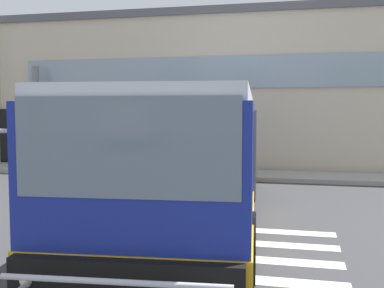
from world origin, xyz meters
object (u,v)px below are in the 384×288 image
object	(u,v)px
passenger_at_curb_edge	(85,143)
safety_bollard_yellow	(159,166)
entry_support_column	(36,116)
passenger_by_doorway	(63,143)
passenger_near_column	(52,142)
bus_main_foreground	(194,159)

from	to	relation	value
passenger_at_curb_edge	safety_bollard_yellow	xyz separation A→B (m)	(3.48, -1.52, -0.63)
entry_support_column	passenger_at_curb_edge	distance (m)	2.49
passenger_at_curb_edge	safety_bollard_yellow	size ratio (longest dim) A/B	1.86
safety_bollard_yellow	entry_support_column	bearing A→B (deg)	162.53
passenger_by_doorway	passenger_at_curb_edge	world-z (taller)	same
passenger_near_column	passenger_by_doorway	size ratio (longest dim) A/B	1.00
entry_support_column	passenger_near_column	bearing A→B (deg)	-16.10
passenger_by_doorway	passenger_near_column	bearing A→B (deg)	151.00
entry_support_column	passenger_by_doorway	world-z (taller)	entry_support_column
passenger_near_column	passenger_by_doorway	distance (m)	0.82
bus_main_foreground	passenger_at_curb_edge	world-z (taller)	bus_main_foreground
entry_support_column	safety_bollard_yellow	size ratio (longest dim) A/B	4.41
entry_support_column	passenger_at_curb_edge	xyz separation A→B (m)	(2.24, -0.28, -1.06)
passenger_near_column	passenger_at_curb_edge	size ratio (longest dim) A/B	1.00
passenger_by_doorway	safety_bollard_yellow	size ratio (longest dim) A/B	1.86
bus_main_foreground	passenger_by_doorway	distance (m)	9.32
passenger_by_doorway	safety_bollard_yellow	distance (m)	4.42
bus_main_foreground	safety_bollard_yellow	world-z (taller)	bus_main_foreground
passenger_near_column	passenger_at_curb_edge	distance (m)	1.44
bus_main_foreground	passenger_at_curb_edge	xyz separation A→B (m)	(-5.90, 6.90, -0.25)
entry_support_column	safety_bollard_yellow	distance (m)	6.23
bus_main_foreground	safety_bollard_yellow	distance (m)	5.96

